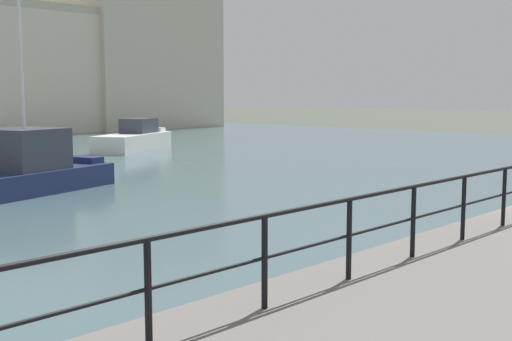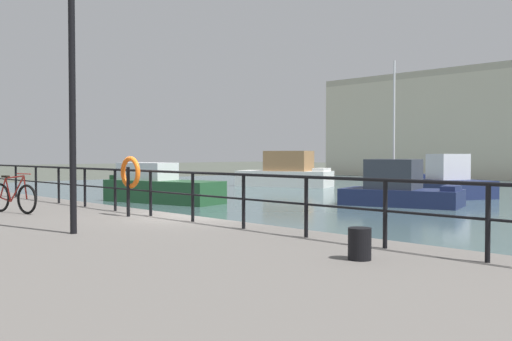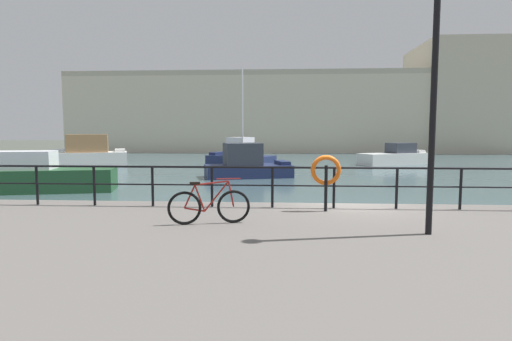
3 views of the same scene
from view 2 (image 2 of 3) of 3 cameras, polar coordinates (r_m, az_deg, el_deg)
ground_plane at (r=13.72m, az=-6.73°, el=-9.03°), size 240.00×240.00×0.00m
moored_harbor_tender at (r=28.64m, az=14.17°, el=-1.71°), size 6.12×4.05×7.10m
moored_white_yacht at (r=37.67m, az=-10.99°, el=-1.09°), size 6.77×4.00×1.90m
moored_cabin_cruiser at (r=30.09m, az=-9.69°, el=-1.64°), size 6.89×3.67×2.07m
moored_small_launch at (r=43.93m, az=3.06°, el=-0.22°), size 7.73×5.29×2.76m
moored_blue_motorboat at (r=35.53m, az=18.71°, el=-1.14°), size 5.98×4.58×2.53m
quay_railing at (r=14.12m, az=-12.36°, el=-1.26°), size 23.92×0.07×1.08m
parked_bicycle at (r=15.11m, az=-23.23°, el=-2.48°), size 1.74×0.47×0.98m
mooring_bollard at (r=7.95m, az=10.38°, el=-7.26°), size 0.32×0.32×0.44m
life_ring_stand at (r=13.45m, az=-12.55°, el=-0.39°), size 0.75×0.16×1.40m
quay_lamp_post at (r=10.96m, az=-18.04°, el=11.66°), size 0.32×0.32×5.37m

